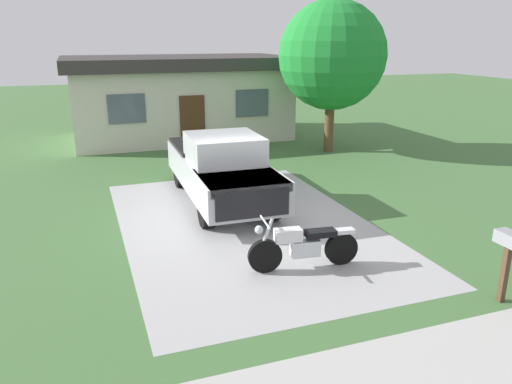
# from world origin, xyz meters

# --- Properties ---
(ground_plane) EXTENTS (80.00, 80.00, 0.00)m
(ground_plane) POSITION_xyz_m (0.00, 0.00, 0.00)
(ground_plane) COLOR #436C3A
(driveway_pad) EXTENTS (5.76, 8.84, 0.01)m
(driveway_pad) POSITION_xyz_m (0.00, 0.00, 0.00)
(driveway_pad) COLOR #A9A9A9
(driveway_pad) RESTS_ON ground
(sidewalk_strip) EXTENTS (36.00, 1.80, 0.01)m
(sidewalk_strip) POSITION_xyz_m (0.00, -6.00, 0.00)
(sidewalk_strip) COLOR #B1B1AC
(sidewalk_strip) RESTS_ON ground
(motorcycle) EXTENTS (2.21, 0.70, 1.09)m
(motorcycle) POSITION_xyz_m (0.30, -2.54, 0.47)
(motorcycle) COLOR black
(motorcycle) RESTS_ON ground
(pickup_truck) EXTENTS (2.14, 5.67, 1.90)m
(pickup_truck) POSITION_xyz_m (-0.05, 2.06, 0.95)
(pickup_truck) COLOR black
(pickup_truck) RESTS_ON ground
(mailbox) EXTENTS (0.26, 0.48, 1.26)m
(mailbox) POSITION_xyz_m (2.94, -4.85, 0.98)
(mailbox) COLOR #4C3823
(mailbox) RESTS_ON ground
(shade_tree) EXTENTS (4.05, 4.05, 5.67)m
(shade_tree) POSITION_xyz_m (5.61, 6.58, 3.64)
(shade_tree) COLOR brown
(shade_tree) RESTS_ON ground
(neighbor_house) EXTENTS (9.60, 5.60, 3.50)m
(neighbor_house) POSITION_xyz_m (0.74, 11.44, 1.79)
(neighbor_house) COLOR beige
(neighbor_house) RESTS_ON ground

